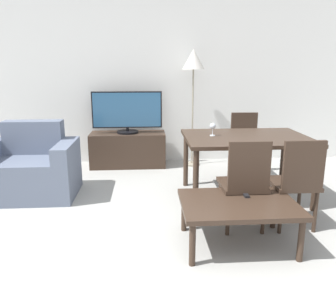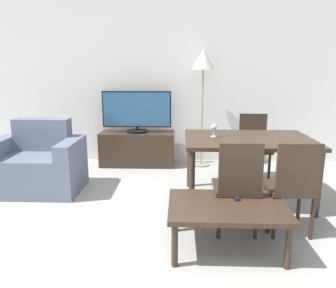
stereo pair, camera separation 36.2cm
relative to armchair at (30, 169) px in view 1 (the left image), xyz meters
The scene contains 12 objects.
wall_back 2.25m from the armchair, 45.10° to the left, with size 6.88×0.06×2.70m.
armchair is the anchor object (origin of this frame).
tv_stand 1.56m from the armchair, 46.05° to the left, with size 1.12×0.45×0.51m.
tv 1.64m from the armchair, 45.99° to the left, with size 1.03×0.32×0.62m.
coffee_table 2.47m from the armchair, 30.75° to the right, with size 0.96×0.66×0.39m.
dining_table 2.52m from the armchair, ahead, with size 1.38×0.96×0.72m.
dining_chair_near 2.47m from the armchair, 24.26° to the right, with size 0.40×0.40×0.87m.
dining_chair_far 2.79m from the armchair, 11.68° to the left, with size 0.40×0.40×0.87m.
dining_chair_near_right 2.91m from the armchair, 20.35° to the right, with size 0.40×0.40×0.87m.
floor_lamp 2.63m from the armchair, 28.36° to the left, with size 0.32×0.32×1.74m.
remote_primary 2.48m from the armchair, 26.85° to the right, with size 0.04×0.15×0.02m.
wine_glass_left 2.18m from the armchair, ahead, with size 0.07×0.07×0.15m.
Camera 1 is at (-0.04, -1.90, 1.48)m, focal length 35.00 mm.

